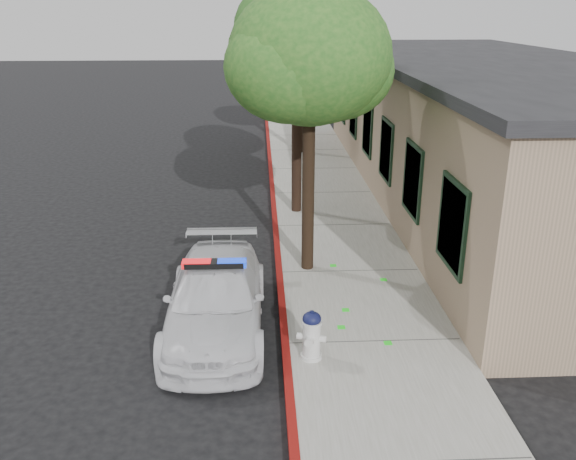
# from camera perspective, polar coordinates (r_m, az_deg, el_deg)

# --- Properties ---
(ground) EXTENTS (120.00, 120.00, 0.00)m
(ground) POSITION_cam_1_polar(r_m,az_deg,el_deg) (10.81, -0.57, -11.39)
(ground) COLOR black
(ground) RESTS_ON ground
(sidewalk) EXTENTS (3.20, 60.00, 0.15)m
(sidewalk) POSITION_cam_1_polar(r_m,az_deg,el_deg) (13.55, 5.72, -4.16)
(sidewalk) COLOR gray
(sidewalk) RESTS_ON ground
(red_curb) EXTENTS (0.14, 60.00, 0.16)m
(red_curb) POSITION_cam_1_polar(r_m,az_deg,el_deg) (13.41, -0.82, -4.29)
(red_curb) COLOR maroon
(red_curb) RESTS_ON ground
(clapboard_building) EXTENTS (7.30, 20.89, 4.24)m
(clapboard_building) POSITION_cam_1_polar(r_m,az_deg,el_deg) (19.81, 18.31, 9.10)
(clapboard_building) COLOR #9E8367
(clapboard_building) RESTS_ON ground
(police_car) EXTENTS (1.82, 4.41, 1.40)m
(police_car) POSITION_cam_1_polar(r_m,az_deg,el_deg) (11.24, -6.86, -6.43)
(police_car) COLOR silver
(police_car) RESTS_ON ground
(fire_hydrant) EXTENTS (0.51, 0.44, 0.88)m
(fire_hydrant) POSITION_cam_1_polar(r_m,az_deg,el_deg) (10.12, 2.25, -9.91)
(fire_hydrant) COLOR silver
(fire_hydrant) RESTS_ON sidewalk
(street_tree_near) EXTENTS (3.49, 3.30, 6.03)m
(street_tree_near) POSITION_cam_1_polar(r_m,az_deg,el_deg) (12.48, 2.14, 15.65)
(street_tree_near) COLOR black
(street_tree_near) RESTS_ON sidewalk
(street_tree_mid) EXTENTS (3.34, 3.46, 6.37)m
(street_tree_mid) POSITION_cam_1_polar(r_m,az_deg,el_deg) (16.52, 0.88, 17.91)
(street_tree_mid) COLOR black
(street_tree_mid) RESTS_ON sidewalk
(street_tree_far) EXTENTS (3.20, 3.13, 5.83)m
(street_tree_far) POSITION_cam_1_polar(r_m,az_deg,el_deg) (23.88, 1.28, 17.74)
(street_tree_far) COLOR black
(street_tree_far) RESTS_ON sidewalk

